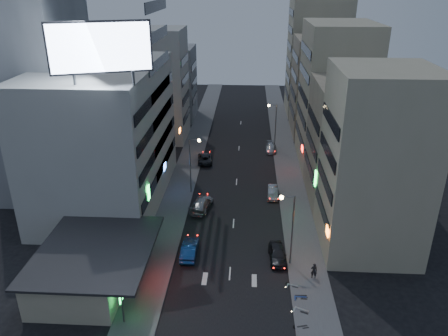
# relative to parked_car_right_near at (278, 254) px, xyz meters

# --- Properties ---
(ground) EXTENTS (180.00, 180.00, 0.00)m
(ground) POSITION_rel_parked_car_right_near_xyz_m (-4.99, -6.68, -0.75)
(ground) COLOR black
(ground) RESTS_ON ground
(sidewalk_left) EXTENTS (4.00, 120.00, 0.12)m
(sidewalk_left) POSITION_rel_parked_car_right_near_xyz_m (-12.99, 23.32, -0.69)
(sidewalk_left) COLOR #4C4C4F
(sidewalk_left) RESTS_ON ground
(sidewalk_right) EXTENTS (4.00, 120.00, 0.12)m
(sidewalk_right) POSITION_rel_parked_car_right_near_xyz_m (3.01, 23.32, -0.69)
(sidewalk_right) COLOR #4C4C4F
(sidewalk_right) RESTS_ON ground
(food_court) EXTENTS (11.00, 13.00, 3.88)m
(food_court) POSITION_rel_parked_car_right_near_xyz_m (-18.89, -4.68, 1.24)
(food_court) COLOR tan
(food_court) RESTS_ON ground
(white_building) EXTENTS (14.00, 24.00, 18.00)m
(white_building) POSITION_rel_parked_car_right_near_xyz_m (-21.99, 13.32, 8.25)
(white_building) COLOR #A6A6A1
(white_building) RESTS_ON ground
(grey_tower) EXTENTS (10.00, 14.00, 34.00)m
(grey_tower) POSITION_rel_parked_car_right_near_xyz_m (-30.99, 16.32, 16.25)
(grey_tower) COLOR gray
(grey_tower) RESTS_ON ground
(shophouse_near) EXTENTS (10.00, 11.00, 20.00)m
(shophouse_near) POSITION_rel_parked_car_right_near_xyz_m (10.01, 3.82, 9.25)
(shophouse_near) COLOR tan
(shophouse_near) RESTS_ON ground
(shophouse_mid) EXTENTS (11.00, 12.00, 16.00)m
(shophouse_mid) POSITION_rel_parked_car_right_near_xyz_m (10.51, 15.32, 7.25)
(shophouse_mid) COLOR tan
(shophouse_mid) RESTS_ON ground
(shophouse_far) EXTENTS (10.00, 14.00, 22.00)m
(shophouse_far) POSITION_rel_parked_car_right_near_xyz_m (10.01, 28.32, 10.25)
(shophouse_far) COLOR tan
(shophouse_far) RESTS_ON ground
(far_left_a) EXTENTS (11.00, 10.00, 20.00)m
(far_left_a) POSITION_rel_parked_car_right_near_xyz_m (-20.49, 38.32, 9.25)
(far_left_a) COLOR #A6A6A1
(far_left_a) RESTS_ON ground
(far_left_b) EXTENTS (12.00, 10.00, 15.00)m
(far_left_b) POSITION_rel_parked_car_right_near_xyz_m (-20.99, 51.32, 6.75)
(far_left_b) COLOR gray
(far_left_b) RESTS_ON ground
(far_right_a) EXTENTS (11.00, 12.00, 18.00)m
(far_right_a) POSITION_rel_parked_car_right_near_xyz_m (10.51, 43.32, 8.25)
(far_right_a) COLOR tan
(far_right_a) RESTS_ON ground
(far_right_b) EXTENTS (12.00, 12.00, 24.00)m
(far_right_b) POSITION_rel_parked_car_right_near_xyz_m (11.01, 57.32, 11.25)
(far_right_b) COLOR tan
(far_right_b) RESTS_ON ground
(billboard) EXTENTS (9.52, 3.75, 6.20)m
(billboard) POSITION_rel_parked_car_right_near_xyz_m (-17.98, 3.30, 20.91)
(billboard) COLOR #595B60
(billboard) RESTS_ON white_building
(street_lamp_right_near) EXTENTS (1.60, 0.44, 8.02)m
(street_lamp_right_near) POSITION_rel_parked_car_right_near_xyz_m (0.91, -0.68, 4.62)
(street_lamp_right_near) COLOR #595B60
(street_lamp_right_near) RESTS_ON sidewalk_right
(street_lamp_left) EXTENTS (1.60, 0.44, 8.02)m
(street_lamp_left) POSITION_rel_parked_car_right_near_xyz_m (-10.90, 15.32, 4.62)
(street_lamp_left) COLOR #595B60
(street_lamp_left) RESTS_ON sidewalk_left
(street_lamp_right_far) EXTENTS (1.60, 0.44, 8.02)m
(street_lamp_right_far) POSITION_rel_parked_car_right_near_xyz_m (0.91, 33.32, 4.62)
(street_lamp_right_far) COLOR #595B60
(street_lamp_right_far) RESTS_ON sidewalk_right
(parked_car_right_near) EXTENTS (2.02, 4.49, 1.50)m
(parked_car_right_near) POSITION_rel_parked_car_right_near_xyz_m (0.00, 0.00, 0.00)
(parked_car_right_near) COLOR #26272B
(parked_car_right_near) RESTS_ON ground
(parked_car_right_mid) EXTENTS (1.62, 4.13, 1.34)m
(parked_car_right_mid) POSITION_rel_parked_car_right_near_xyz_m (0.19, 14.92, -0.08)
(parked_car_right_mid) COLOR #AAAFB3
(parked_car_right_mid) RESTS_ON ground
(parked_car_left) EXTENTS (2.74, 5.11, 1.37)m
(parked_car_left) POSITION_rel_parked_car_right_near_xyz_m (-10.45, 26.72, -0.07)
(parked_car_left) COLOR #2B2C31
(parked_car_left) RESTS_ON ground
(parked_car_right_far) EXTENTS (1.87, 4.45, 1.28)m
(parked_car_right_far) POSITION_rel_parked_car_right_near_xyz_m (0.61, 32.20, -0.11)
(parked_car_right_far) COLOR #ABB0B4
(parked_car_right_far) RESTS_ON ground
(road_car_blue) EXTENTS (1.65, 4.67, 1.54)m
(road_car_blue) POSITION_rel_parked_car_right_near_xyz_m (-9.53, 0.33, 0.02)
(road_car_blue) COLOR navy
(road_car_blue) RESTS_ON ground
(road_car_silver) EXTENTS (3.06, 5.68, 1.56)m
(road_car_silver) POSITION_rel_parked_car_right_near_xyz_m (-9.33, 10.74, 0.03)
(road_car_silver) COLOR #999DA0
(road_car_silver) RESTS_ON ground
(person) EXTENTS (0.65, 0.45, 1.70)m
(person) POSITION_rel_parked_car_right_near_xyz_m (3.46, -3.02, 0.22)
(person) COLOR black
(person) RESTS_ON sidewalk_right
(scooter_black_a) EXTENTS (0.91, 1.68, 0.97)m
(scooter_black_a) POSITION_rel_parked_car_right_near_xyz_m (2.08, -9.61, -0.14)
(scooter_black_a) COLOR black
(scooter_black_a) RESTS_ON sidewalk_right
(scooter_silver_a) EXTENTS (1.40, 2.11, 1.22)m
(scooter_silver_a) POSITION_rel_parked_car_right_near_xyz_m (2.48, -7.87, -0.02)
(scooter_silver_a) COLOR #9EA1A5
(scooter_silver_a) RESTS_ON sidewalk_right
(scooter_blue) EXTENTS (0.65, 1.77, 1.07)m
(scooter_blue) POSITION_rel_parked_car_right_near_xyz_m (2.47, -5.92, -0.10)
(scooter_blue) COLOR navy
(scooter_blue) RESTS_ON sidewalk_right
(scooter_black_b) EXTENTS (0.66, 1.72, 1.03)m
(scooter_black_b) POSITION_rel_parked_car_right_near_xyz_m (2.50, -5.69, -0.11)
(scooter_black_b) COLOR black
(scooter_black_b) RESTS_ON sidewalk_right
(scooter_silver_b) EXTENTS (0.97, 1.69, 0.98)m
(scooter_silver_b) POSITION_rel_parked_car_right_near_xyz_m (1.84, -4.34, -0.14)
(scooter_silver_b) COLOR #96999D
(scooter_silver_b) RESTS_ON sidewalk_right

